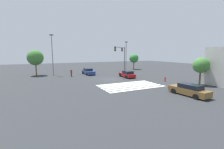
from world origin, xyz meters
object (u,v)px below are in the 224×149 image
car_0 (189,90)px  tree_corner_c (134,58)px  tree_corner_b (35,58)px  tree_corner_a (201,65)px  car_1 (127,74)px  car_2 (88,72)px  traffic_signal_mast (122,54)px  street_light_pole_a (52,52)px  pedestrian (71,72)px  fire_hydrant (165,79)px  street_light_pole_b (126,54)px

car_0 → tree_corner_c: bearing=-23.9°
tree_corner_b → tree_corner_a: bearing=-44.2°
car_0 → tree_corner_a: size_ratio=1.10×
car_1 → car_2: bearing=40.2°
traffic_signal_mast → street_light_pole_a: street_light_pole_a is taller
car_2 → pedestrian: bearing=-73.4°
fire_hydrant → tree_corner_a: bearing=-58.3°
pedestrian → tree_corner_a: bearing=-0.2°
traffic_signal_mast → pedestrian: bearing=-53.7°
tree_corner_b → tree_corner_c: bearing=2.8°
tree_corner_a → tree_corner_c: size_ratio=0.90×
car_1 → tree_corner_b: size_ratio=0.78×
fire_hydrant → traffic_signal_mast: bearing=102.0°
car_0 → pedestrian: 23.43m
car_0 → street_light_pole_b: (6.08, 24.80, 4.26)m
traffic_signal_mast → car_2: 9.08m
pedestrian → car_1: bearing=15.3°
street_light_pole_a → car_0: bearing=-61.7°
car_0 → tree_corner_b: bearing=29.9°
street_light_pole_b → fire_hydrant: size_ratio=9.63×
traffic_signal_mast → pedestrian: 12.42m
car_2 → street_light_pole_a: (-7.69, 2.07, 4.74)m
street_light_pole_b → car_1: bearing=-119.8°
traffic_signal_mast → tree_corner_c: bearing=177.6°
street_light_pole_a → fire_hydrant: bearing=-44.1°
tree_corner_a → tree_corner_c: bearing=81.0°
traffic_signal_mast → fire_hydrant: size_ratio=7.71×
tree_corner_a → fire_hydrant: tree_corner_a is taller
tree_corner_b → tree_corner_c: 27.74m
car_1 → car_2: car_2 is taller
tree_corner_a → tree_corner_b: tree_corner_b is taller
car_1 → tree_corner_b: bearing=58.7°
car_1 → street_light_pole_b: 12.16m
car_0 → car_1: (0.42, 14.92, -0.00)m
car_0 → street_light_pole_b: 25.89m
pedestrian → tree_corner_b: 9.25m
pedestrian → street_light_pole_b: size_ratio=0.20×
car_0 → tree_corner_c: (10.79, 27.80, 2.79)m
street_light_pole_b → tree_corner_c: 5.78m
pedestrian → car_0: bearing=-18.4°
street_light_pole_b → tree_corner_b: size_ratio=1.42×
car_1 → tree_corner_b: 21.10m
traffic_signal_mast → car_1: (-1.24, -4.49, -4.17)m
pedestrian → street_light_pole_a: bearing=179.0°
car_0 → tree_corner_a: tree_corner_a is taller
pedestrian → tree_corner_c: (20.79, 6.61, 2.54)m
fire_hydrant → tree_corner_c: bearing=71.4°
pedestrian → street_light_pole_b: (16.07, 3.62, 4.01)m
car_2 → fire_hydrant: (9.79, -14.88, -0.26)m
car_2 → tree_corner_b: tree_corner_b is taller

